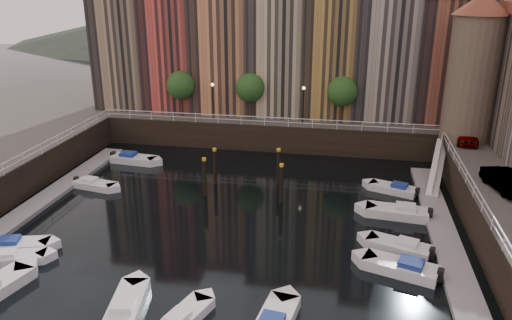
% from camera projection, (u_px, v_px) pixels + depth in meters
% --- Properties ---
extents(ground, '(200.00, 200.00, 0.00)m').
position_uv_depth(ground, '(230.00, 215.00, 39.87)').
color(ground, black).
rests_on(ground, ground).
extents(quay_far, '(80.00, 20.00, 3.00)m').
position_uv_depth(quay_far, '(278.00, 116.00, 63.41)').
color(quay_far, black).
rests_on(quay_far, ground).
extents(dock_left, '(2.00, 28.00, 0.35)m').
position_uv_depth(dock_left, '(39.00, 203.00, 41.73)').
color(dock_left, gray).
rests_on(dock_left, ground).
extents(dock_right, '(2.00, 28.00, 0.35)m').
position_uv_depth(dock_right, '(445.00, 238.00, 36.05)').
color(dock_right, gray).
rests_on(dock_right, ground).
extents(mountains, '(145.00, 100.00, 18.00)m').
position_uv_depth(mountains, '(328.00, 18.00, 138.60)').
color(mountains, '#2D382D').
rests_on(mountains, ground).
extents(far_terrace, '(48.70, 10.30, 17.50)m').
position_uv_depth(far_terrace, '(304.00, 43.00, 57.32)').
color(far_terrace, '#90795C').
rests_on(far_terrace, quay_far).
extents(corner_tower, '(5.20, 5.20, 13.80)m').
position_uv_depth(corner_tower, '(474.00, 66.00, 46.33)').
color(corner_tower, '#6B5B4C').
rests_on(corner_tower, quay_right).
extents(promenade_trees, '(21.20, 3.20, 5.20)m').
position_uv_depth(promenade_trees, '(256.00, 88.00, 54.71)').
color(promenade_trees, black).
rests_on(promenade_trees, quay_far).
extents(street_lamps, '(10.36, 0.36, 4.18)m').
position_uv_depth(street_lamps, '(257.00, 96.00, 53.96)').
color(street_lamps, black).
rests_on(street_lamps, quay_far).
extents(railings, '(36.08, 34.04, 0.52)m').
position_uv_depth(railings, '(243.00, 151.00, 43.11)').
color(railings, white).
rests_on(railings, ground).
extents(gangway, '(2.78, 8.32, 3.73)m').
position_uv_depth(gangway, '(438.00, 164.00, 45.48)').
color(gangway, white).
rests_on(gangway, ground).
extents(mooring_pilings, '(7.07, 4.23, 3.78)m').
position_uv_depth(mooring_pilings, '(245.00, 174.00, 43.92)').
color(mooring_pilings, black).
rests_on(mooring_pilings, ground).
extents(boat_left_0, '(4.15, 2.75, 0.94)m').
position_uv_depth(boat_left_0, '(14.00, 258.00, 33.13)').
color(boat_left_0, silver).
rests_on(boat_left_0, ground).
extents(boat_left_1, '(4.54, 2.75, 1.02)m').
position_uv_depth(boat_left_1, '(17.00, 246.00, 34.64)').
color(boat_left_1, silver).
rests_on(boat_left_1, ground).
extents(boat_left_3, '(4.30, 2.19, 0.96)m').
position_uv_depth(boat_left_3, '(94.00, 185.00, 45.08)').
color(boat_left_3, silver).
rests_on(boat_left_3, ground).
extents(boat_left_4, '(5.01, 2.20, 1.13)m').
position_uv_depth(boat_left_4, '(133.00, 159.00, 51.39)').
color(boat_left_4, silver).
rests_on(boat_left_4, ground).
extents(boat_right_1, '(5.09, 3.18, 1.14)m').
position_uv_depth(boat_right_1, '(402.00, 268.00, 31.88)').
color(boat_right_1, silver).
rests_on(boat_right_1, ground).
extents(boat_right_2, '(4.68, 3.03, 1.05)m').
position_uv_depth(boat_right_2, '(400.00, 247.00, 34.45)').
color(boat_right_2, silver).
rests_on(boat_right_2, ground).
extents(boat_right_3, '(5.19, 2.31, 1.17)m').
position_uv_depth(boat_right_3, '(398.00, 212.00, 39.53)').
color(boat_right_3, silver).
rests_on(boat_right_3, ground).
extents(boat_right_4, '(4.44, 2.94, 1.00)m').
position_uv_depth(boat_right_4, '(394.00, 189.00, 44.12)').
color(boat_right_4, silver).
rests_on(boat_right_4, ground).
extents(boat_near_1, '(2.48, 4.84, 1.09)m').
position_uv_depth(boat_near_1, '(127.00, 306.00, 28.19)').
color(boat_near_1, silver).
rests_on(boat_near_1, ground).
extents(boat_near_2, '(2.66, 4.24, 0.95)m').
position_uv_depth(boat_near_2, '(183.00, 318.00, 27.21)').
color(boat_near_2, silver).
rests_on(boat_near_2, ground).
extents(car_a, '(2.37, 4.82, 1.58)m').
position_uv_depth(car_a, '(467.00, 136.00, 47.47)').
color(car_a, gray).
rests_on(car_a, quay_right).
extents(car_b, '(2.69, 4.80, 1.50)m').
position_uv_depth(car_b, '(504.00, 182.00, 36.61)').
color(car_b, gray).
rests_on(car_b, quay_right).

